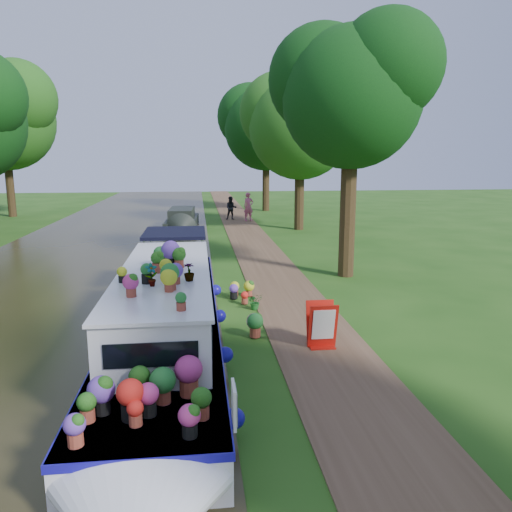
{
  "coord_description": "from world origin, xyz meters",
  "views": [
    {
      "loc": [
        -1.51,
        -14.24,
        4.24
      ],
      "look_at": [
        0.22,
        0.56,
        1.3
      ],
      "focal_mm": 35.0,
      "sensor_mm": 36.0,
      "label": 1
    }
  ],
  "objects_px": {
    "sandwich_board": "(322,327)",
    "plant_boat": "(166,316)",
    "pedestrian_dark": "(231,208)",
    "second_boat": "(182,220)",
    "pedestrian_pink": "(249,207)"
  },
  "relations": [
    {
      "from": "second_boat",
      "to": "pedestrian_dark",
      "type": "xyz_separation_m",
      "value": [
        3.27,
        3.73,
        0.33
      ]
    },
    {
      "from": "sandwich_board",
      "to": "pedestrian_dark",
      "type": "height_order",
      "value": "pedestrian_dark"
    },
    {
      "from": "second_boat",
      "to": "pedestrian_dark",
      "type": "height_order",
      "value": "pedestrian_dark"
    },
    {
      "from": "pedestrian_pink",
      "to": "pedestrian_dark",
      "type": "distance_m",
      "value": 1.4
    },
    {
      "from": "sandwich_board",
      "to": "pedestrian_pink",
      "type": "relative_size",
      "value": 0.54
    },
    {
      "from": "plant_boat",
      "to": "pedestrian_pink",
      "type": "distance_m",
      "value": 23.31
    },
    {
      "from": "pedestrian_pink",
      "to": "pedestrian_dark",
      "type": "bearing_deg",
      "value": 124.48
    },
    {
      "from": "plant_boat",
      "to": "second_boat",
      "type": "height_order",
      "value": "plant_boat"
    },
    {
      "from": "sandwich_board",
      "to": "pedestrian_dark",
      "type": "bearing_deg",
      "value": 90.57
    },
    {
      "from": "second_boat",
      "to": "pedestrian_pink",
      "type": "distance_m",
      "value": 5.29
    },
    {
      "from": "plant_boat",
      "to": "sandwich_board",
      "type": "bearing_deg",
      "value": -1.64
    },
    {
      "from": "pedestrian_pink",
      "to": "plant_boat",
      "type": "bearing_deg",
      "value": -119.49
    },
    {
      "from": "sandwich_board",
      "to": "plant_boat",
      "type": "bearing_deg",
      "value": 177.91
    },
    {
      "from": "plant_boat",
      "to": "second_boat",
      "type": "distance_m",
      "value": 20.03
    },
    {
      "from": "sandwich_board",
      "to": "pedestrian_dark",
      "type": "relative_size",
      "value": 0.65
    }
  ]
}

